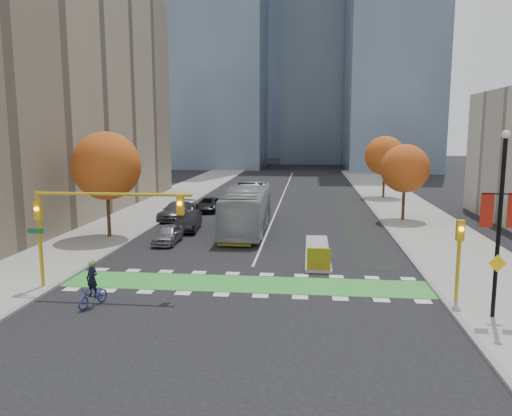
% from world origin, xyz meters
% --- Properties ---
extents(ground, '(300.00, 300.00, 0.00)m').
position_xyz_m(ground, '(0.00, 0.00, 0.00)').
color(ground, black).
rests_on(ground, ground).
extents(sidewalk_west, '(7.00, 120.00, 0.15)m').
position_xyz_m(sidewalk_west, '(-13.50, 20.00, 0.07)').
color(sidewalk_west, gray).
rests_on(sidewalk_west, ground).
extents(sidewalk_east, '(7.00, 120.00, 0.15)m').
position_xyz_m(sidewalk_east, '(13.50, 20.00, 0.07)').
color(sidewalk_east, gray).
rests_on(sidewalk_east, ground).
extents(curb_west, '(0.30, 120.00, 0.16)m').
position_xyz_m(curb_west, '(-10.00, 20.00, 0.07)').
color(curb_west, gray).
rests_on(curb_west, ground).
extents(curb_east, '(0.30, 120.00, 0.16)m').
position_xyz_m(curb_east, '(10.00, 20.00, 0.07)').
color(curb_east, gray).
rests_on(curb_east, ground).
extents(bike_crossing, '(20.00, 3.00, 0.01)m').
position_xyz_m(bike_crossing, '(0.00, 1.50, 0.01)').
color(bike_crossing, green).
rests_on(bike_crossing, ground).
extents(centre_line, '(0.15, 70.00, 0.01)m').
position_xyz_m(centre_line, '(0.00, 40.00, 0.01)').
color(centre_line, silver).
rests_on(centre_line, ground).
extents(bike_lane_paint, '(2.50, 50.00, 0.01)m').
position_xyz_m(bike_lane_paint, '(7.50, 30.00, 0.01)').
color(bike_lane_paint, black).
rests_on(bike_lane_paint, ground).
extents(median_island, '(1.60, 10.00, 0.16)m').
position_xyz_m(median_island, '(4.00, 9.00, 0.08)').
color(median_island, gray).
rests_on(median_island, ground).
extents(hazard_board, '(1.40, 0.12, 1.30)m').
position_xyz_m(hazard_board, '(4.00, 4.20, 0.80)').
color(hazard_board, yellow).
rests_on(hazard_board, median_island).
extents(building_west, '(16.00, 44.00, 25.00)m').
position_xyz_m(building_west, '(-24.00, 22.00, 12.50)').
color(building_west, gray).
rests_on(building_west, ground).
extents(tower_nw, '(22.00, 22.00, 70.00)m').
position_xyz_m(tower_nw, '(-18.00, 90.00, 35.00)').
color(tower_nw, '#47566B').
rests_on(tower_nw, ground).
extents(tower_ne, '(18.00, 24.00, 60.00)m').
position_xyz_m(tower_ne, '(20.00, 85.00, 30.00)').
color(tower_ne, '#47566B').
rests_on(tower_ne, ground).
extents(tower_far, '(26.00, 26.00, 80.00)m').
position_xyz_m(tower_far, '(-4.00, 140.00, 40.00)').
color(tower_far, '#47566B').
rests_on(tower_far, ground).
extents(tree_west, '(5.20, 5.20, 8.22)m').
position_xyz_m(tree_west, '(-12.00, 12.00, 5.62)').
color(tree_west, '#332114').
rests_on(tree_west, ground).
extents(tree_east_near, '(4.40, 4.40, 7.08)m').
position_xyz_m(tree_east_near, '(12.00, 22.00, 4.86)').
color(tree_east_near, '#332114').
rests_on(tree_east_near, ground).
extents(tree_east_far, '(4.80, 4.80, 7.65)m').
position_xyz_m(tree_east_far, '(12.50, 38.00, 5.24)').
color(tree_east_far, '#332114').
rests_on(tree_east_far, ground).
extents(traffic_signal_west, '(8.53, 0.56, 5.20)m').
position_xyz_m(traffic_signal_west, '(-7.93, -0.51, 4.03)').
color(traffic_signal_west, '#BF9914').
rests_on(traffic_signal_west, ground).
extents(traffic_signal_east, '(0.35, 0.43, 4.10)m').
position_xyz_m(traffic_signal_east, '(10.50, -0.51, 2.73)').
color(traffic_signal_east, '#BF9914').
rests_on(traffic_signal_east, ground).
extents(banner_lamppost, '(1.65, 0.36, 8.28)m').
position_xyz_m(banner_lamppost, '(11.50, -2.50, 4.61)').
color(banner_lamppost, black).
rests_on(banner_lamppost, ground).
extents(cyclist, '(1.23, 2.03, 2.22)m').
position_xyz_m(cyclist, '(-6.75, -2.73, 0.74)').
color(cyclist, navy).
rests_on(cyclist, ground).
extents(bus, '(3.37, 13.43, 3.73)m').
position_xyz_m(bus, '(-1.75, 16.15, 1.86)').
color(bus, '#979C9E').
rests_on(bus, ground).
extents(parked_car_a, '(1.64, 4.06, 1.38)m').
position_xyz_m(parked_car_a, '(-6.97, 10.75, 0.69)').
color(parked_car_a, gray).
rests_on(parked_car_a, ground).
extents(parked_car_b, '(2.22, 5.14, 1.65)m').
position_xyz_m(parked_car_b, '(-6.67, 15.75, 0.82)').
color(parked_car_b, black).
rests_on(parked_car_b, ground).
extents(parked_car_c, '(2.93, 5.81, 1.62)m').
position_xyz_m(parked_car_c, '(-9.00, 20.75, 0.81)').
color(parked_car_c, '#4F4F55').
rests_on(parked_car_c, ground).
extents(parked_car_d, '(2.37, 5.03, 1.39)m').
position_xyz_m(parked_car_d, '(-7.00, 25.75, 0.69)').
color(parked_car_d, black).
rests_on(parked_car_d, ground).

